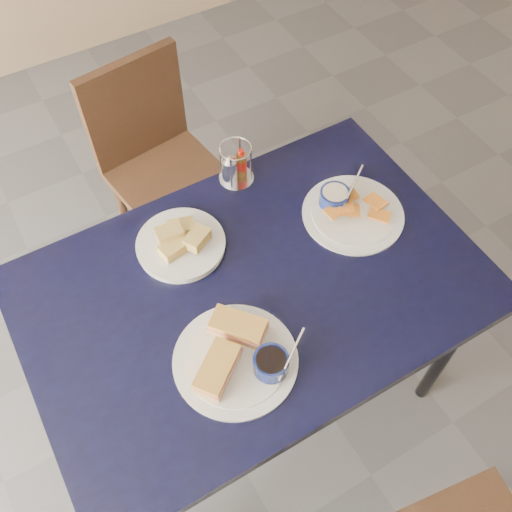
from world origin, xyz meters
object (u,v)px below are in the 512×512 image
bread_basket (181,243)px  condiment_caddy (234,167)px  sandwich_plate (238,355)px  chair_far (157,151)px  plantain_plate (348,208)px  dining_table (254,297)px

bread_basket → condiment_caddy: bearing=30.6°
sandwich_plate → condiment_caddy: 0.61m
chair_far → sandwich_plate: bearing=-101.1°
sandwich_plate → plantain_plate: (0.52, 0.26, -0.01)m
plantain_plate → bread_basket: (-0.49, 0.13, 0.00)m
dining_table → bread_basket: 0.26m
chair_far → sandwich_plate: sandwich_plate is taller
dining_table → plantain_plate: size_ratio=4.11×
sandwich_plate → bread_basket: size_ratio=1.29×
bread_basket → chair_far: bearing=74.9°
chair_far → condiment_caddy: size_ratio=6.28×
condiment_caddy → sandwich_plate: bearing=-118.0°
dining_table → bread_basket: bread_basket is taller
chair_far → bread_basket: size_ratio=3.40×
plantain_plate → condiment_caddy: 0.37m
condiment_caddy → plantain_plate: bearing=-51.3°
bread_basket → sandwich_plate: bearing=-94.0°
dining_table → plantain_plate: bearing=12.9°
bread_basket → condiment_caddy: 0.30m
plantain_plate → condiment_caddy: (-0.23, 0.28, 0.04)m
condiment_caddy → chair_far: bearing=99.8°
plantain_plate → bread_basket: bearing=165.0°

